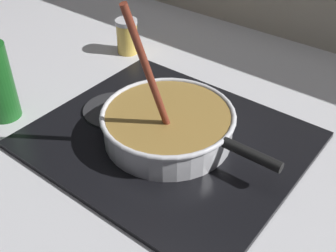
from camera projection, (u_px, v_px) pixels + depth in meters
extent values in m
cube|color=#B7B7BC|center=(90.00, 166.00, 0.89)|extent=(2.40, 1.60, 0.04)
cube|color=black|center=(168.00, 139.00, 0.92)|extent=(0.56, 0.48, 0.01)
torus|color=#592D0C|center=(168.00, 136.00, 0.91)|extent=(0.17, 0.17, 0.01)
cylinder|color=#262628|center=(114.00, 110.00, 0.99)|extent=(0.15, 0.15, 0.01)
cylinder|color=silver|center=(168.00, 126.00, 0.90)|extent=(0.28, 0.28, 0.06)
cylinder|color=olive|center=(168.00, 125.00, 0.90)|extent=(0.26, 0.26, 0.06)
torus|color=silver|center=(168.00, 114.00, 0.88)|extent=(0.29, 0.29, 0.01)
cylinder|color=black|center=(252.00, 155.00, 0.79)|extent=(0.12, 0.02, 0.02)
cylinder|color=#EDD88C|center=(142.00, 141.00, 0.82)|extent=(0.03, 0.03, 0.01)
cylinder|color=#E5CC7A|center=(169.00, 108.00, 0.91)|extent=(0.03, 0.03, 0.01)
cylinder|color=#EDD88C|center=(186.00, 113.00, 0.90)|extent=(0.04, 0.04, 0.01)
cylinder|color=beige|center=(213.00, 124.00, 0.87)|extent=(0.04, 0.04, 0.01)
cylinder|color=#EDD88C|center=(140.00, 119.00, 0.88)|extent=(0.03, 0.03, 0.01)
cylinder|color=#EDD88C|center=(142.00, 104.00, 0.93)|extent=(0.04, 0.04, 0.01)
cylinder|color=#E5CC7A|center=(202.00, 134.00, 0.84)|extent=(0.03, 0.03, 0.01)
cylinder|color=#EDD88C|center=(169.00, 127.00, 0.86)|extent=(0.03, 0.03, 0.01)
cylinder|color=maroon|center=(149.00, 74.00, 0.77)|extent=(0.05, 0.09, 0.28)
cube|color=brown|center=(169.00, 128.00, 0.87)|extent=(0.04, 0.05, 0.01)
cylinder|color=gold|center=(127.00, 38.00, 1.23)|extent=(0.06, 0.06, 0.09)
cylinder|color=#B2B2B7|center=(126.00, 22.00, 1.20)|extent=(0.06, 0.06, 0.01)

